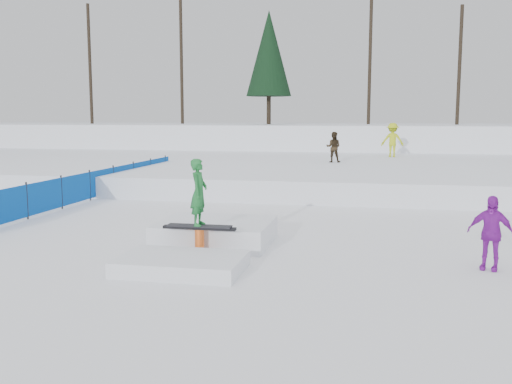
% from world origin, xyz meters
% --- Properties ---
extents(ground, '(120.00, 120.00, 0.00)m').
position_xyz_m(ground, '(0.00, 0.00, 0.00)').
color(ground, white).
extents(snow_berm, '(60.00, 14.00, 2.40)m').
position_xyz_m(snow_berm, '(0.00, 30.00, 1.20)').
color(snow_berm, white).
rests_on(snow_berm, ground).
extents(snow_midrise, '(50.00, 18.00, 0.80)m').
position_xyz_m(snow_midrise, '(0.00, 16.00, 0.40)').
color(snow_midrise, white).
rests_on(snow_midrise, ground).
extents(safety_fence, '(0.05, 16.00, 1.10)m').
position_xyz_m(safety_fence, '(-6.50, 6.60, 0.55)').
color(safety_fence, '#04429F').
rests_on(safety_fence, ground).
extents(treeline, '(40.24, 4.22, 10.50)m').
position_xyz_m(treeline, '(6.18, 28.28, 7.45)').
color(treeline, black).
rests_on(treeline, snow_berm).
extents(walker_olive, '(0.73, 0.59, 1.45)m').
position_xyz_m(walker_olive, '(1.53, 15.42, 1.53)').
color(walker_olive, black).
rests_on(walker_olive, snow_midrise).
extents(walker_ygreen, '(1.21, 0.74, 1.83)m').
position_xyz_m(walker_ygreen, '(4.39, 19.58, 1.71)').
color(walker_ygreen, '#B5C716').
rests_on(walker_ygreen, snow_midrise).
extents(spectator_purple, '(0.94, 0.64, 1.48)m').
position_xyz_m(spectator_purple, '(5.67, -0.34, 0.74)').
color(spectator_purple, purple).
rests_on(spectator_purple, ground).
extents(jib_rail_feature, '(2.60, 4.40, 2.11)m').
position_xyz_m(jib_rail_feature, '(-0.23, 0.09, 0.30)').
color(jib_rail_feature, white).
rests_on(jib_rail_feature, ground).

